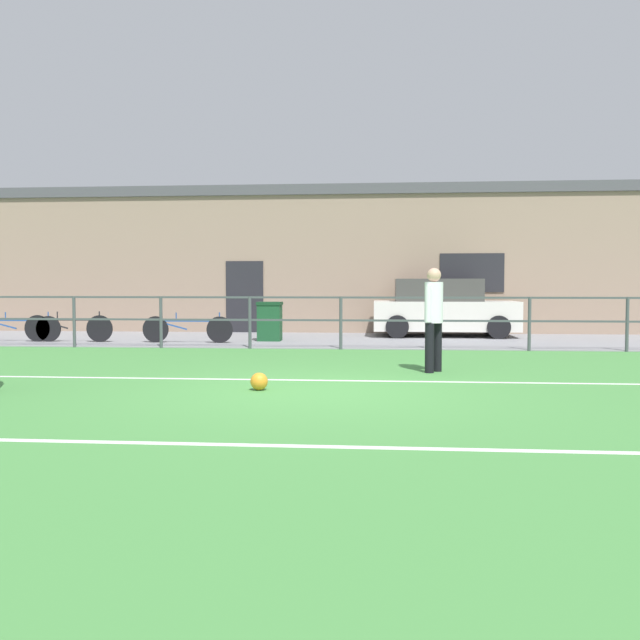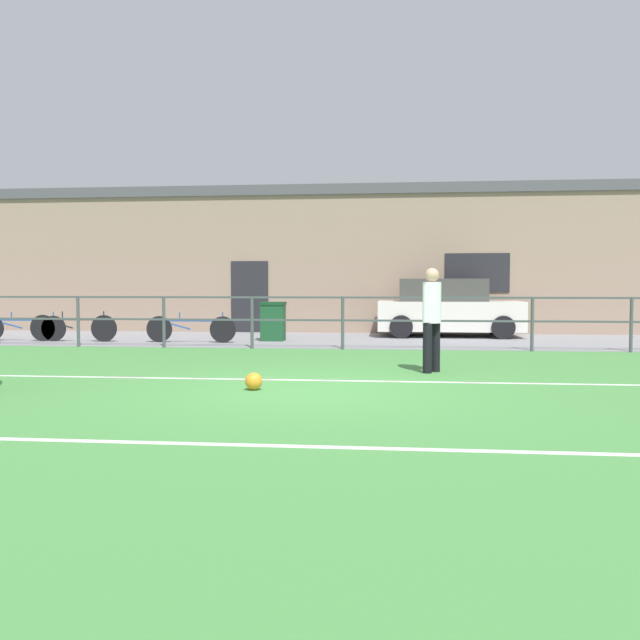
# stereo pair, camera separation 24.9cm
# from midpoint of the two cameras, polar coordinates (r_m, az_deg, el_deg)

# --- Properties ---
(ground) EXTENTS (60.00, 44.00, 0.04)m
(ground) POSITION_cam_midpoint_polar(r_m,az_deg,el_deg) (9.08, -1.30, -6.04)
(ground) COLOR #478C42
(field_line_touchline) EXTENTS (36.00, 0.11, 0.00)m
(field_line_touchline) POSITION_cam_midpoint_polar(r_m,az_deg,el_deg) (10.12, -0.64, -4.99)
(field_line_touchline) COLOR white
(field_line_touchline) RESTS_ON ground
(field_line_hash) EXTENTS (36.00, 0.11, 0.00)m
(field_line_hash) POSITION_cam_midpoint_polar(r_m,az_deg,el_deg) (6.08, -4.60, -10.29)
(field_line_hash) COLOR white
(field_line_hash) RESTS_ON ground
(pavement_strip) EXTENTS (48.00, 5.00, 0.02)m
(pavement_strip) POSITION_cam_midpoint_polar(r_m,az_deg,el_deg) (17.50, 1.80, -1.65)
(pavement_strip) COLOR gray
(pavement_strip) RESTS_ON ground
(perimeter_fence) EXTENTS (36.07, 0.07, 1.15)m
(perimeter_fence) POSITION_cam_midpoint_polar(r_m,az_deg,el_deg) (14.97, 1.25, 0.41)
(perimeter_fence) COLOR #474C51
(perimeter_fence) RESTS_ON ground
(clubhouse_facade) EXTENTS (28.00, 2.56, 4.30)m
(clubhouse_facade) POSITION_cam_midpoint_polar(r_m,az_deg,el_deg) (21.16, 2.39, 4.95)
(clubhouse_facade) COLOR gray
(clubhouse_facade) RESTS_ON ground
(player_striker) EXTENTS (0.30, 0.39, 1.66)m
(player_striker) POSITION_cam_midpoint_polar(r_m,az_deg,el_deg) (11.14, 8.73, 0.56)
(player_striker) COLOR black
(player_striker) RESTS_ON ground
(soccer_ball_match) EXTENTS (0.23, 0.23, 0.23)m
(soccer_ball_match) POSITION_cam_midpoint_polar(r_m,az_deg,el_deg) (9.22, -5.82, -5.06)
(soccer_ball_match) COLOR orange
(soccer_ball_match) RESTS_ON ground
(parked_car_red) EXTENTS (3.80, 1.77, 1.55)m
(parked_car_red) POSITION_cam_midpoint_polar(r_m,az_deg,el_deg) (18.87, 9.74, 0.89)
(parked_car_red) COLOR silver
(parked_car_red) RESTS_ON pavement_strip
(bicycle_parked_0) EXTENTS (2.24, 0.04, 0.73)m
(bicycle_parked_0) POSITION_cam_midpoint_polar(r_m,az_deg,el_deg) (18.50, -24.10, -0.61)
(bicycle_parked_0) COLOR black
(bicycle_parked_0) RESTS_ON pavement_strip
(bicycle_parked_2) EXTENTS (2.20, 0.04, 0.73)m
(bicycle_parked_2) POSITION_cam_midpoint_polar(r_m,az_deg,el_deg) (16.84, -11.31, -0.72)
(bicycle_parked_2) COLOR black
(bicycle_parked_2) RESTS_ON pavement_strip
(bicycle_parked_3) EXTENTS (2.21, 0.04, 0.74)m
(bicycle_parked_3) POSITION_cam_midpoint_polar(r_m,az_deg,el_deg) (17.90, -20.43, -0.61)
(bicycle_parked_3) COLOR black
(bicycle_parked_3) RESTS_ON pavement_strip
(trash_bin_0) EXTENTS (0.60, 0.51, 0.96)m
(trash_bin_0) POSITION_cam_midpoint_polar(r_m,az_deg,el_deg) (17.13, -4.58, -0.09)
(trash_bin_0) COLOR #194C28
(trash_bin_0) RESTS_ON pavement_strip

